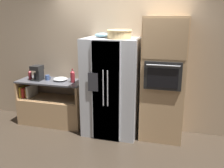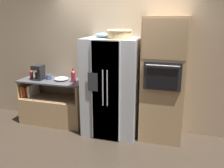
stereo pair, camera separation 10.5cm
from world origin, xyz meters
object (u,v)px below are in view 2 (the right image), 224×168
fruit_bowl (103,35)px  mixing_bowl (61,79)px  wicker_basket (119,34)px  refrigerator (112,87)px  mug (49,77)px  wall_oven (164,80)px  bottle_tall (73,76)px  bottle_short (31,74)px  coffee_maker (39,72)px

fruit_bowl → mixing_bowl: fruit_bowl is taller
wicker_basket → fruit_bowl: size_ratio=1.56×
mixing_bowl → refrigerator: bearing=-6.2°
fruit_bowl → mug: fruit_bowl is taller
refrigerator → mug: size_ratio=14.21×
wicker_basket → mixing_bowl: (-1.22, 0.18, -0.90)m
wall_oven → mug: wall_oven is taller
wall_oven → mug: bearing=179.2°
bottle_tall → mixing_bowl: bottle_tall is taller
wall_oven → fruit_bowl: bearing=178.7°
refrigerator → wall_oven: (0.91, 0.06, 0.19)m
wall_oven → bottle_short: 2.59m
refrigerator → bottle_short: refrigerator is taller
coffee_maker → mixing_bowl: bearing=10.1°
refrigerator → wicker_basket: wicker_basket is taller
refrigerator → fruit_bowl: (-0.19, 0.09, 0.91)m
refrigerator → wall_oven: wall_oven is taller
mug → bottle_tall: bearing=-2.6°
refrigerator → mixing_bowl: refrigerator is taller
wall_oven → mixing_bowl: size_ratio=7.68×
refrigerator → coffee_maker: (-1.50, 0.04, 0.17)m
fruit_bowl → coffee_maker: bearing=-177.7°
mixing_bowl → fruit_bowl: bearing=-1.7°
mixing_bowl → wicker_basket: bearing=-8.6°
coffee_maker → fruit_bowl: bearing=2.3°
refrigerator → mug: (-1.33, 0.10, 0.07)m
refrigerator → mixing_bowl: (-1.06, 0.12, 0.05)m
coffee_maker → wicker_basket: bearing=-3.7°
wicker_basket → coffee_maker: 1.82m
mug → coffee_maker: 0.20m
mug → coffee_maker: size_ratio=0.42×
bottle_short → mug: 0.36m
wall_oven → bottle_short: bearing=-179.6°
fruit_bowl → mixing_bowl: 1.23m
wicker_basket → mug: (-1.48, 0.16, -0.88)m
wall_oven → bottle_tall: wall_oven is taller
wicker_basket → mug: bearing=173.7°
refrigerator → bottle_tall: (-0.78, 0.07, 0.14)m
wall_oven → wicker_basket: bearing=-170.0°
bottle_tall → coffee_maker: 0.71m
wicker_basket → mixing_bowl: 1.53m
coffee_maker → bottle_tall: bearing=2.7°
fruit_bowl → mug: 1.42m
mixing_bowl → coffee_maker: size_ratio=0.95×
bottle_tall → wall_oven: bearing=-0.2°
wicker_basket → bottle_short: wicker_basket is taller
bottle_tall → mug: (-0.55, 0.02, -0.07)m
wicker_basket → mixing_bowl: size_ratio=1.52×
wicker_basket → mixing_bowl: wicker_basket is taller
wicker_basket → fruit_bowl: (-0.34, 0.16, -0.04)m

